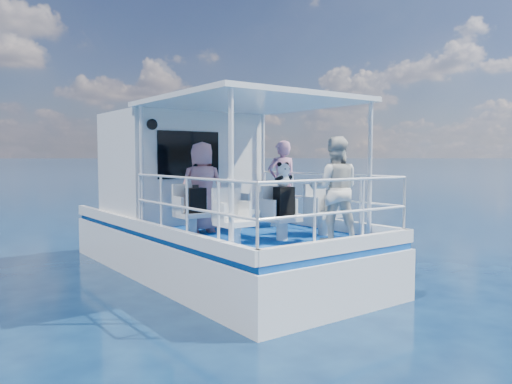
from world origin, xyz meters
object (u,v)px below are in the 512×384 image
passenger_stbd_aft (335,190)px  backpack_center (284,202)px  passenger_port_fwd (202,187)px  panda (283,175)px

passenger_stbd_aft → backpack_center: passenger_stbd_aft is taller
passenger_port_fwd → panda: size_ratio=4.08×
backpack_center → passenger_port_fwd: bearing=112.2°
passenger_stbd_aft → backpack_center: bearing=-7.8°
passenger_port_fwd → backpack_center: passenger_port_fwd is taller
backpack_center → panda: bearing=82.8°
backpack_center → panda: panda is taller
panda → passenger_stbd_aft: bearing=-49.7°
passenger_port_fwd → passenger_stbd_aft: 2.37m
panda → passenger_port_fwd: bearing=112.7°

